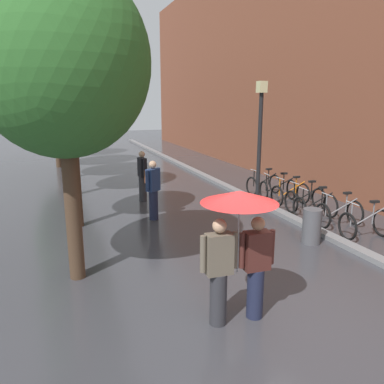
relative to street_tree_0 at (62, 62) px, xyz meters
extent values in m
plane|color=#38383D|center=(2.83, -2.45, -3.97)|extent=(80.00, 80.00, 0.00)
cube|color=brown|center=(12.83, 7.55, 1.27)|extent=(8.00, 36.00, 10.48)
cube|color=slate|center=(6.03, 7.55, -3.91)|extent=(0.30, 36.00, 0.12)
cylinder|color=#473323|center=(0.00, 0.00, -2.60)|extent=(0.29, 0.29, 2.75)
ellipsoid|color=#2D6628|center=(0.00, 0.00, 0.02)|extent=(3.05, 3.05, 3.31)
cylinder|color=#473323|center=(0.25, 3.21, -2.58)|extent=(0.24, 0.24, 2.78)
ellipsoid|color=#235623|center=(0.25, 3.21, -0.14)|extent=(2.38, 2.38, 2.78)
cylinder|color=#473323|center=(0.18, 6.86, -2.50)|extent=(0.27, 0.27, 2.95)
ellipsoid|color=#2D6628|center=(0.18, 6.86, 0.28)|extent=(2.87, 2.87, 3.48)
cylinder|color=#473323|center=(0.23, 10.26, -2.73)|extent=(0.26, 0.26, 2.48)
ellipsoid|color=#2D6628|center=(0.23, 10.26, -0.21)|extent=(3.10, 3.10, 3.42)
cylinder|color=#473323|center=(-0.07, 13.48, -2.71)|extent=(0.27, 0.27, 2.52)
ellipsoid|color=#387533|center=(-0.07, 13.48, -0.04)|extent=(3.06, 3.06, 3.75)
cylinder|color=#473323|center=(0.01, 17.09, -2.63)|extent=(0.31, 0.31, 2.67)
ellipsoid|color=#387533|center=(0.01, 17.09, 0.01)|extent=(2.84, 2.84, 3.50)
torus|color=black|center=(6.35, -0.16, -3.62)|extent=(0.12, 0.70, 0.70)
torus|color=black|center=(7.37, -0.25, -3.62)|extent=(0.12, 0.70, 0.70)
cylinder|color=slate|center=(6.96, -0.22, -3.42)|extent=(0.88, 0.11, 0.43)
cylinder|color=slate|center=(7.06, -0.23, -3.35)|extent=(0.04, 0.04, 0.55)
cube|color=black|center=(7.06, -0.23, -3.04)|extent=(0.23, 0.12, 0.06)
cylinder|color=slate|center=(6.43, -0.17, -3.33)|extent=(0.04, 0.04, 0.58)
cylinder|color=#9E9EA3|center=(6.43, -0.17, -3.04)|extent=(0.07, 0.46, 0.03)
torus|color=black|center=(6.36, 0.77, -3.62)|extent=(0.11, 0.70, 0.70)
torus|color=black|center=(7.38, 0.70, -3.62)|extent=(0.11, 0.70, 0.70)
cylinder|color=slate|center=(6.97, 0.73, -3.42)|extent=(0.88, 0.09, 0.43)
cylinder|color=slate|center=(7.08, 0.72, -3.35)|extent=(0.04, 0.04, 0.55)
cube|color=black|center=(7.08, 0.72, -3.04)|extent=(0.23, 0.11, 0.06)
cylinder|color=slate|center=(6.45, 0.76, -3.33)|extent=(0.04, 0.04, 0.58)
cylinder|color=#9E9EA3|center=(6.45, 0.76, -3.04)|extent=(0.06, 0.46, 0.03)
torus|color=black|center=(6.19, 1.55, -3.62)|extent=(0.11, 0.70, 0.70)
torus|color=black|center=(7.21, 1.48, -3.62)|extent=(0.11, 0.70, 0.70)
cylinder|color=black|center=(6.80, 1.51, -3.42)|extent=(0.88, 0.09, 0.43)
cylinder|color=black|center=(6.90, 1.50, -3.35)|extent=(0.04, 0.04, 0.55)
cube|color=black|center=(6.90, 1.50, -3.04)|extent=(0.23, 0.11, 0.06)
cylinder|color=black|center=(6.27, 1.55, -3.33)|extent=(0.04, 0.04, 0.58)
cylinder|color=#9E9EA3|center=(6.27, 1.55, -3.04)|extent=(0.06, 0.46, 0.03)
torus|color=black|center=(6.42, 2.30, -3.62)|extent=(0.06, 0.70, 0.70)
torus|color=black|center=(7.44, 2.30, -3.62)|extent=(0.06, 0.70, 0.70)
cylinder|color=black|center=(7.04, 2.30, -3.42)|extent=(0.88, 0.04, 0.43)
cylinder|color=black|center=(7.14, 2.30, -3.35)|extent=(0.04, 0.04, 0.55)
cube|color=black|center=(7.14, 2.30, -3.04)|extent=(0.22, 0.10, 0.06)
cylinder|color=black|center=(6.50, 2.30, -3.33)|extent=(0.04, 0.04, 0.58)
cylinder|color=#9E9EA3|center=(6.50, 2.30, -3.04)|extent=(0.03, 0.46, 0.03)
torus|color=black|center=(6.39, 3.04, -3.62)|extent=(0.07, 0.70, 0.70)
torus|color=black|center=(7.41, 3.07, -3.62)|extent=(0.07, 0.70, 0.70)
cylinder|color=orange|center=(7.00, 3.06, -3.42)|extent=(0.88, 0.05, 0.43)
cylinder|color=orange|center=(7.11, 3.06, -3.35)|extent=(0.04, 0.04, 0.55)
cube|color=black|center=(7.11, 3.06, -3.04)|extent=(0.22, 0.10, 0.06)
cylinder|color=orange|center=(6.47, 3.05, -3.33)|extent=(0.04, 0.04, 0.58)
cylinder|color=#9E9EA3|center=(6.47, 3.05, -3.04)|extent=(0.04, 0.46, 0.03)
torus|color=black|center=(6.37, 3.83, -3.62)|extent=(0.16, 0.70, 0.70)
torus|color=black|center=(7.38, 3.69, -3.62)|extent=(0.16, 0.70, 0.70)
cylinder|color=black|center=(6.98, 3.75, -3.42)|extent=(0.88, 0.16, 0.43)
cylinder|color=black|center=(7.08, 3.73, -3.35)|extent=(0.04, 0.04, 0.55)
cube|color=black|center=(7.08, 3.73, -3.04)|extent=(0.23, 0.13, 0.06)
cylinder|color=black|center=(6.45, 3.82, -3.33)|extent=(0.04, 0.04, 0.58)
cylinder|color=#9E9EA3|center=(6.45, 3.82, -3.04)|extent=(0.09, 0.46, 0.03)
torus|color=black|center=(6.33, 4.60, -3.62)|extent=(0.12, 0.70, 0.70)
torus|color=black|center=(7.35, 4.68, -3.62)|extent=(0.12, 0.70, 0.70)
cylinder|color=black|center=(6.94, 4.65, -3.42)|extent=(0.88, 0.11, 0.43)
cylinder|color=black|center=(7.04, 4.66, -3.35)|extent=(0.04, 0.04, 0.55)
cube|color=black|center=(7.04, 4.66, -3.04)|extent=(0.23, 0.12, 0.06)
cylinder|color=black|center=(6.41, 4.61, -3.33)|extent=(0.04, 0.04, 0.58)
cylinder|color=#9E9EA3|center=(6.41, 4.61, -3.04)|extent=(0.07, 0.46, 0.03)
cylinder|color=#2D2D33|center=(1.92, -2.37, -3.55)|extent=(0.26, 0.26, 0.83)
cube|color=#665B4C|center=(1.92, -2.37, -2.83)|extent=(0.41, 0.24, 0.62)
sphere|color=tan|center=(1.92, -2.37, -2.39)|extent=(0.21, 0.21, 0.21)
cylinder|color=#665B4C|center=(1.67, -2.36, -2.80)|extent=(0.09, 0.09, 0.56)
cylinder|color=#665B4C|center=(2.17, -2.38, -2.80)|extent=(0.09, 0.09, 0.56)
cylinder|color=#1E233D|center=(2.54, -2.39, -3.56)|extent=(0.26, 0.26, 0.81)
cube|color=#4C231E|center=(2.54, -2.39, -2.85)|extent=(0.41, 0.24, 0.61)
sphere|color=#9E7051|center=(2.54, -2.39, -2.42)|extent=(0.21, 0.21, 0.21)
cylinder|color=#4C231E|center=(2.29, -2.38, -2.82)|extent=(0.09, 0.09, 0.55)
cylinder|color=#4C231E|center=(2.79, -2.40, -2.82)|extent=(0.09, 0.09, 0.55)
cylinder|color=#9E9EA3|center=(2.23, -2.36, -2.61)|extent=(0.02, 0.02, 1.11)
cone|color=red|center=(2.23, -2.36, -1.99)|extent=(1.15, 1.15, 0.18)
cylinder|color=black|center=(5.43, 2.63, -2.19)|extent=(0.12, 0.12, 3.56)
cube|color=beige|center=(5.43, 2.63, -0.25)|extent=(0.24, 0.24, 0.32)
cylinder|color=#4C4C51|center=(5.40, -0.03, -3.55)|extent=(0.44, 0.44, 0.85)
cylinder|color=#1E233D|center=(2.32, 3.11, -3.55)|extent=(0.26, 0.26, 0.85)
cube|color=navy|center=(2.32, 3.11, -2.81)|extent=(0.45, 0.42, 0.63)
sphere|color=tan|center=(2.32, 3.11, -2.36)|extent=(0.21, 0.21, 0.21)
cylinder|color=navy|center=(2.52, 3.26, -2.78)|extent=(0.09, 0.09, 0.57)
cylinder|color=navy|center=(2.12, 2.96, -2.78)|extent=(0.09, 0.09, 0.57)
cube|color=#592D19|center=(2.24, 3.22, -2.72)|extent=(0.29, 0.27, 0.36)
cylinder|color=#2D2D33|center=(2.49, 5.25, -3.55)|extent=(0.26, 0.26, 0.85)
cube|color=black|center=(2.49, 5.25, -2.80)|extent=(0.25, 0.42, 0.64)
sphere|color=tan|center=(2.49, 5.25, -2.36)|extent=(0.21, 0.21, 0.21)
cylinder|color=black|center=(2.47, 5.50, -2.77)|extent=(0.09, 0.09, 0.57)
cylinder|color=black|center=(2.51, 5.00, -2.77)|extent=(0.09, 0.09, 0.57)
camera|label=1|loc=(-0.23, -7.10, -0.64)|focal=35.36mm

